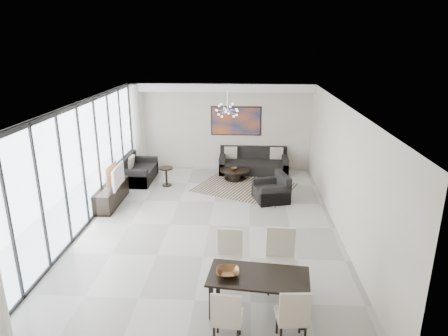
# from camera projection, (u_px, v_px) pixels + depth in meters

# --- Properties ---
(room_shell) EXTENTS (6.00, 9.00, 2.90)m
(room_shell) POSITION_uv_depth(u_px,v_px,m) (229.00, 168.00, 9.08)
(room_shell) COLOR #A8A39B
(room_shell) RESTS_ON ground
(window_wall) EXTENTS (0.37, 8.95, 2.90)m
(window_wall) POSITION_uv_depth(u_px,v_px,m) (86.00, 165.00, 9.25)
(window_wall) COLOR white
(window_wall) RESTS_ON floor
(soffit) EXTENTS (5.98, 0.40, 0.26)m
(soffit) POSITION_uv_depth(u_px,v_px,m) (221.00, 87.00, 12.78)
(soffit) COLOR white
(soffit) RESTS_ON room_shell
(painting) EXTENTS (1.68, 0.04, 0.98)m
(painting) POSITION_uv_depth(u_px,v_px,m) (236.00, 121.00, 13.26)
(painting) COLOR #C2511B
(painting) RESTS_ON room_shell
(chandelier) EXTENTS (0.66, 0.66, 0.71)m
(chandelier) POSITION_uv_depth(u_px,v_px,m) (227.00, 110.00, 11.19)
(chandelier) COLOR silver
(chandelier) RESTS_ON room_shell
(rug) EXTENTS (3.30, 2.98, 0.01)m
(rug) POSITION_uv_depth(u_px,v_px,m) (245.00, 187.00, 11.98)
(rug) COLOR black
(rug) RESTS_ON floor
(coffee_table) EXTENTS (0.95, 0.95, 0.33)m
(coffee_table) POSITION_uv_depth(u_px,v_px,m) (235.00, 174.00, 12.63)
(coffee_table) COLOR black
(coffee_table) RESTS_ON floor
(bowl_coffee) EXTENTS (0.28, 0.28, 0.07)m
(bowl_coffee) POSITION_uv_depth(u_px,v_px,m) (234.00, 169.00, 12.52)
(bowl_coffee) COLOR brown
(bowl_coffee) RESTS_ON coffee_table
(sofa_main) EXTENTS (2.24, 0.92, 0.82)m
(sofa_main) POSITION_uv_depth(u_px,v_px,m) (253.00, 164.00, 13.28)
(sofa_main) COLOR black
(sofa_main) RESTS_ON floor
(loveseat) EXTENTS (0.89, 1.58, 0.79)m
(loveseat) POSITION_uv_depth(u_px,v_px,m) (137.00, 172.00, 12.50)
(loveseat) COLOR black
(loveseat) RESTS_ON floor
(armchair) EXTENTS (1.05, 1.08, 0.75)m
(armchair) POSITION_uv_depth(u_px,v_px,m) (272.00, 191.00, 10.97)
(armchair) COLOR black
(armchair) RESTS_ON floor
(side_table) EXTENTS (0.42, 0.42, 0.58)m
(side_table) POSITION_uv_depth(u_px,v_px,m) (166.00, 173.00, 12.02)
(side_table) COLOR black
(side_table) RESTS_ON floor
(tv_console) EXTENTS (0.48, 1.70, 0.53)m
(tv_console) POSITION_uv_depth(u_px,v_px,m) (111.00, 195.00, 10.71)
(tv_console) COLOR black
(tv_console) RESTS_ON floor
(television) EXTENTS (0.17, 0.99, 0.57)m
(television) POSITION_uv_depth(u_px,v_px,m) (114.00, 176.00, 10.48)
(television) COLOR gray
(television) RESTS_ON tv_console
(dining_table) EXTENTS (1.68, 0.97, 0.67)m
(dining_table) POSITION_uv_depth(u_px,v_px,m) (258.00, 281.00, 6.38)
(dining_table) COLOR black
(dining_table) RESTS_ON floor
(dining_chair_sw) EXTENTS (0.46, 0.46, 0.94)m
(dining_chair_sw) POSITION_uv_depth(u_px,v_px,m) (227.00, 315.00, 5.65)
(dining_chair_sw) COLOR beige
(dining_chair_sw) RESTS_ON floor
(dining_chair_se) EXTENTS (0.48, 0.48, 0.96)m
(dining_chair_se) POSITION_uv_depth(u_px,v_px,m) (293.00, 314.00, 5.65)
(dining_chair_se) COLOR beige
(dining_chair_se) RESTS_ON floor
(dining_chair_nw) EXTENTS (0.48, 0.48, 0.99)m
(dining_chair_nw) POSITION_uv_depth(u_px,v_px,m) (230.00, 253.00, 7.23)
(dining_chair_nw) COLOR beige
(dining_chair_nw) RESTS_ON floor
(dining_chair_ne) EXTENTS (0.53, 0.53, 1.10)m
(dining_chair_ne) POSITION_uv_depth(u_px,v_px,m) (280.00, 254.00, 7.04)
(dining_chair_ne) COLOR beige
(dining_chair_ne) RESTS_ON floor
(bowl_dining) EXTENTS (0.40, 0.40, 0.09)m
(bowl_dining) POSITION_uv_depth(u_px,v_px,m) (228.00, 272.00, 6.36)
(bowl_dining) COLOR brown
(bowl_dining) RESTS_ON dining_table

